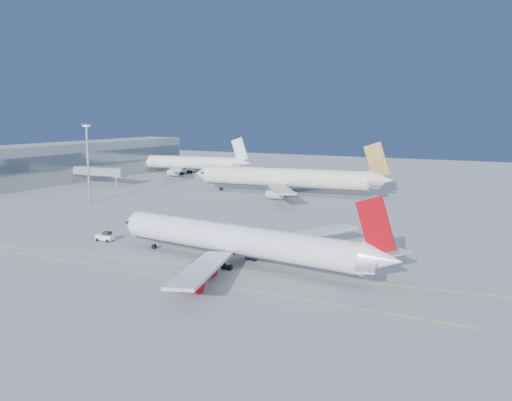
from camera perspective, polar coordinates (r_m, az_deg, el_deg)
name	(u,v)px	position (r m, az deg, el deg)	size (l,w,h in m)	color
ground	(208,258)	(107.76, -4.80, -5.72)	(500.00, 500.00, 0.00)	slate
terminal	(83,160)	(244.13, -16.90, 3.86)	(18.40, 110.00, 15.00)	gray
jet_bridge	(101,172)	(219.93, -15.20, 2.81)	(23.60, 3.60, 6.90)	gray
taxiway_lines	(165,243)	(121.02, -9.06, -4.18)	(118.86, 140.00, 0.02)	yellow
airliner_virgin	(241,241)	(101.07, -1.51, -4.07)	(59.87, 53.40, 14.78)	white
airliner_etihad	(288,178)	(188.83, 3.24, 2.27)	(69.28, 63.72, 18.07)	beige
airliner_third	(186,163)	(253.62, -7.01, 3.78)	(61.80, 56.59, 16.58)	white
pushback_tug	(105,237)	(124.90, -14.83, -3.51)	(3.86, 2.58, 2.07)	white
light_mast	(88,157)	(177.19, -16.48, 4.22)	(2.04, 2.04, 23.56)	gray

